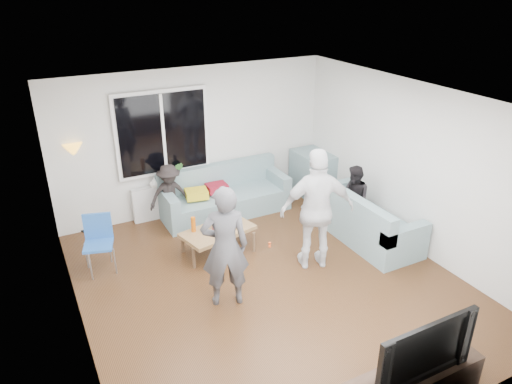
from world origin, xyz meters
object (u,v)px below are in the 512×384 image
coffee_table (218,241)px  sofa_right_section (366,214)px  sofa_back_section (225,192)px  player_right (317,210)px  spectator_back (170,195)px  floor_lamp (79,188)px  player_left (225,247)px  spectator_right (354,199)px  television (418,345)px  side_chair (99,246)px

coffee_table → sofa_right_section: bearing=-16.1°
sofa_back_section → player_right: (0.49, -2.18, 0.49)m
spectator_back → floor_lamp: bearing=163.3°
player_left → coffee_table: bearing=-91.2°
player_left → spectator_right: (2.73, 0.85, -0.28)m
floor_lamp → television: 5.76m
coffee_table → spectator_back: spectator_back is taller
sofa_right_section → spectator_right: size_ratio=1.76×
coffee_table → sofa_back_section: bearing=61.1°
player_right → coffee_table: bearing=-22.1°
sofa_back_section → sofa_right_section: (1.68, -1.86, 0.00)m
spectator_right → sofa_back_section: bearing=-122.0°
sofa_back_section → spectator_back: 1.02m
sofa_back_section → sofa_right_section: 2.51m
sofa_back_section → side_chair: bearing=-159.8°
sofa_back_section → player_left: (-1.05, -2.38, 0.42)m
player_left → spectator_right: bearing=-145.5°
side_chair → player_right: bearing=-7.8°
sofa_right_section → spectator_right: (0.00, 0.32, 0.14)m
floor_lamp → spectator_right: floor_lamp is taller
sofa_right_section → side_chair: 4.19m
player_left → television: size_ratio=1.45×
player_right → television: 2.66m
sofa_right_section → television: bearing=148.5°
spectator_right → spectator_back: size_ratio=1.02×
sofa_right_section → sofa_back_section: bearing=42.1°
sofa_right_section → coffee_table: 2.44m
spectator_right → sofa_right_section: bearing=10.4°
side_chair → player_right: (2.88, -1.30, 0.49)m
sofa_back_section → sofa_right_section: bearing=-47.9°
coffee_table → television: (0.55, -3.59, 0.58)m
sofa_right_section → spectator_back: size_ratio=1.80×
sofa_right_section → spectator_right: spectator_right is taller
spectator_back → coffee_table: bearing=-70.9°
sofa_back_section → spectator_right: size_ratio=2.03×
television → floor_lamp: bearing=113.4°
sofa_back_section → floor_lamp: floor_lamp is taller
television → player_right: bearing=77.1°
player_right → side_chair: bearing=-5.4°
spectator_right → coffee_table: bearing=-88.2°
sofa_back_section → player_right: 2.28m
sofa_back_section → player_left: bearing=-113.8°
player_right → floor_lamp: bearing=-24.2°
sofa_right_section → player_right: size_ratio=1.09×
player_right → spectator_back: player_right is taller
floor_lamp → spectator_right: 4.56m
side_chair → player_left: player_left is taller
floor_lamp → player_left: bearing=-65.2°
sofa_right_section → player_left: (-2.73, -0.52, 0.42)m
coffee_table → floor_lamp: floor_lamp is taller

